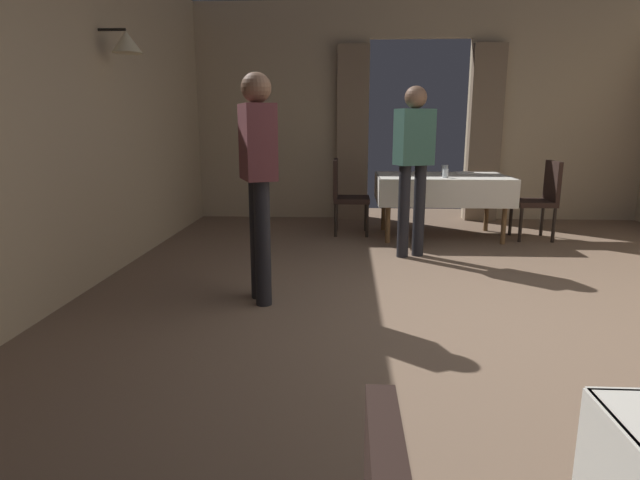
{
  "coord_description": "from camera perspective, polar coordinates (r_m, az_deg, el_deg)",
  "views": [
    {
      "loc": [
        -0.98,
        -3.46,
        1.36
      ],
      "look_at": [
        -1.2,
        0.54,
        0.46
      ],
      "focal_mm": 29.28,
      "sensor_mm": 36.0,
      "label": 1
    }
  ],
  "objects": [
    {
      "name": "ground",
      "position": [
        3.84,
        17.86,
        -8.73
      ],
      "size": [
        10.08,
        10.08,
        0.0
      ],
      "primitive_type": "plane",
      "color": "#7A604C"
    },
    {
      "name": "wall_left",
      "position": [
        4.11,
        -30.44,
        12.96
      ],
      "size": [
        0.49,
        8.4,
        3.0
      ],
      "color": "tan",
      "rests_on": "ground"
    },
    {
      "name": "wall_back",
      "position": [
        7.7,
        10.66,
        13.53
      ],
      "size": [
        6.4,
        0.27,
        3.0
      ],
      "color": "tan",
      "rests_on": "ground"
    },
    {
      "name": "dining_table_mid",
      "position": [
        6.48,
        13.14,
        6.05
      ],
      "size": [
        1.56,
        1.0,
        0.75
      ],
      "color": "brown",
      "rests_on": "ground"
    },
    {
      "name": "chair_mid_left",
      "position": [
        6.5,
        2.74,
        5.15
      ],
      "size": [
        0.44,
        0.44,
        0.93
      ],
      "color": "black",
      "rests_on": "ground"
    },
    {
      "name": "chair_mid_right",
      "position": [
        6.73,
        23.0,
        4.42
      ],
      "size": [
        0.44,
        0.44,
        0.93
      ],
      "color": "black",
      "rests_on": "ground"
    },
    {
      "name": "flower_vase_mid",
      "position": [
        6.5,
        9.63,
        8.06
      ],
      "size": [
        0.07,
        0.07,
        0.21
      ],
      "color": "silver",
      "rests_on": "dining_table_mid"
    },
    {
      "name": "glass_mid_b",
      "position": [
        6.19,
        13.54,
        7.09
      ],
      "size": [
        0.07,
        0.07,
        0.1
      ],
      "primitive_type": "cylinder",
      "color": "silver",
      "rests_on": "dining_table_mid"
    },
    {
      "name": "glass_mid_c",
      "position": [
        6.68,
        13.48,
        7.53
      ],
      "size": [
        0.08,
        0.08,
        0.11
      ],
      "primitive_type": "cylinder",
      "color": "silver",
      "rests_on": "dining_table_mid"
    },
    {
      "name": "plate_mid_d",
      "position": [
        6.85,
        15.51,
        7.12
      ],
      "size": [
        0.23,
        0.23,
        0.01
      ],
      "primitive_type": "cylinder",
      "color": "white",
      "rests_on": "dining_table_mid"
    },
    {
      "name": "person_waiter_by_doorway",
      "position": [
        3.93,
        -6.76,
        7.64
      ],
      "size": [
        0.34,
        0.42,
        1.72
      ],
      "color": "black",
      "rests_on": "ground"
    },
    {
      "name": "person_diner_standing_aside",
      "position": [
        5.39,
        10.18,
        8.86
      ],
      "size": [
        0.42,
        0.34,
        1.72
      ],
      "color": "black",
      "rests_on": "ground"
    }
  ]
}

